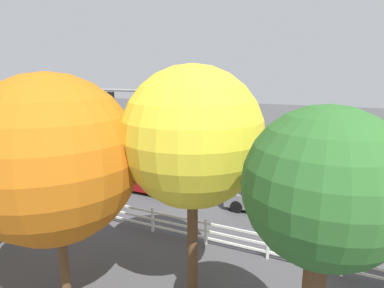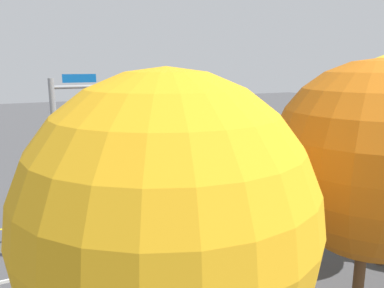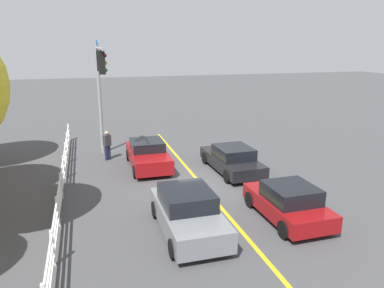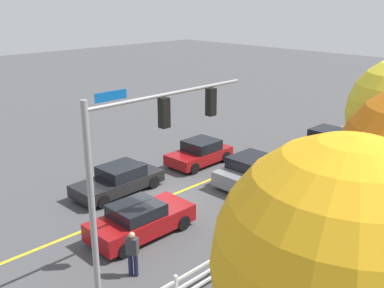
% 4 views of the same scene
% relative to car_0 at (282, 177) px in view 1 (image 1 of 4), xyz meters
% --- Properties ---
extents(ground_plane, '(120.00, 120.00, 0.00)m').
position_rel_car_0_xyz_m(ground_plane, '(4.81, 2.07, -0.67)').
color(ground_plane, '#444447').
extents(lane_center_stripe, '(28.00, 0.16, 0.01)m').
position_rel_car_0_xyz_m(lane_center_stripe, '(0.81, 2.07, -0.67)').
color(lane_center_stripe, gold).
rests_on(lane_center_stripe, ground_plane).
extents(signal_assembly, '(6.75, 0.38, 6.65)m').
position_rel_car_0_xyz_m(signal_assembly, '(9.03, 6.23, 4.00)').
color(signal_assembly, gray).
rests_on(signal_assembly, ground_plane).
extents(car_0, '(3.93, 2.03, 1.40)m').
position_rel_car_0_xyz_m(car_0, '(0.00, 0.00, 0.00)').
color(car_0, maroon).
rests_on(car_0, ground_plane).
extents(car_1, '(4.62, 2.09, 1.36)m').
position_rel_car_0_xyz_m(car_1, '(5.69, -0.04, -0.02)').
color(car_1, black).
rests_on(car_1, ground_plane).
extents(car_2, '(4.31, 2.01, 1.52)m').
position_rel_car_0_xyz_m(car_2, '(0.10, 3.89, 0.06)').
color(car_2, slate).
rests_on(car_2, ground_plane).
extents(car_4, '(4.40, 2.00, 1.43)m').
position_rel_car_0_xyz_m(car_4, '(7.60, 4.05, 0.02)').
color(car_4, maroon).
rests_on(car_4, ground_plane).
extents(pedestrian, '(0.42, 0.48, 1.69)m').
position_rel_car_0_xyz_m(pedestrian, '(9.52, 6.04, 0.26)').
color(pedestrian, '#191E3F').
rests_on(pedestrian, ground_plane).
extents(white_rail_fence, '(26.10, 0.10, 1.15)m').
position_rel_car_0_xyz_m(white_rail_fence, '(1.81, 8.32, -0.07)').
color(white_rail_fence, white).
rests_on(white_rail_fence, ground_plane).
extents(tree_0, '(3.17, 3.17, 6.49)m').
position_rel_car_0_xyz_m(tree_0, '(-2.58, 13.21, 4.16)').
color(tree_0, brown).
rests_on(tree_0, ground_plane).
extents(tree_3, '(4.92, 4.92, 7.11)m').
position_rel_car_0_xyz_m(tree_3, '(4.57, 13.24, 3.97)').
color(tree_3, brown).
rests_on(tree_3, ground_plane).
extents(tree_4, '(4.17, 4.17, 7.33)m').
position_rel_car_0_xyz_m(tree_4, '(1.05, 11.33, 4.55)').
color(tree_4, brown).
rests_on(tree_4, ground_plane).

